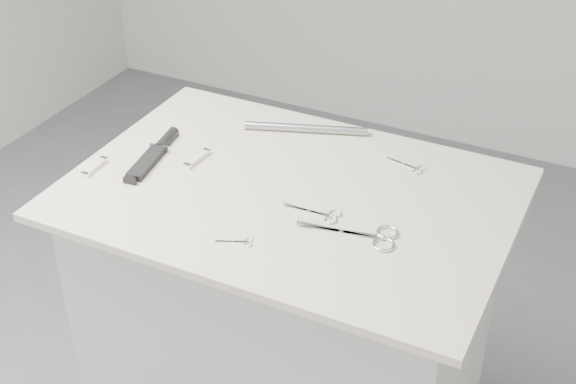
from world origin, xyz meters
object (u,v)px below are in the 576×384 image
at_px(plinth, 290,342).
at_px(embroidery_scissors_b, 412,167).
at_px(large_shears, 370,236).
at_px(metal_rail, 306,128).
at_px(tiny_scissors, 240,242).
at_px(pocket_knife_b, 95,167).
at_px(sheathed_knife, 156,152).
at_px(embroidery_scissors_a, 323,214).
at_px(pocket_knife_a, 197,159).

height_order(plinth, embroidery_scissors_b, embroidery_scissors_b).
height_order(large_shears, metal_rail, metal_rail).
xyz_separation_m(tiny_scissors, metal_rail, (-0.08, 0.48, 0.01)).
distance_m(embroidery_scissors_b, pocket_knife_b, 0.75).
xyz_separation_m(tiny_scissors, sheathed_knife, (-0.35, 0.22, 0.01)).
bearing_deg(embroidery_scissors_b, sheathed_knife, -147.16).
distance_m(large_shears, embroidery_scissors_b, 0.30).
height_order(pocket_knife_b, metal_rail, metal_rail).
height_order(embroidery_scissors_a, pocket_knife_b, pocket_knife_b).
bearing_deg(pocket_knife_b, large_shears, -89.50).
height_order(large_shears, pocket_knife_a, pocket_knife_a).
height_order(embroidery_scissors_b, tiny_scissors, same).
height_order(large_shears, embroidery_scissors_a, large_shears).
relative_size(large_shears, embroidery_scissors_b, 2.09).
xyz_separation_m(plinth, pocket_knife_b, (-0.45, -0.12, 0.48)).
xyz_separation_m(sheathed_knife, pocket_knife_b, (-0.09, -0.12, -0.00)).
distance_m(tiny_scissors, pocket_knife_a, 0.35).
bearing_deg(pocket_knife_a, sheathed_knife, 106.27).
xyz_separation_m(large_shears, embroidery_scissors_b, (-0.01, 0.30, -0.00)).
bearing_deg(tiny_scissors, pocket_knife_b, 143.60).
distance_m(large_shears, sheathed_knife, 0.59).
bearing_deg(embroidery_scissors_b, tiny_scissors, -104.89).
distance_m(pocket_knife_a, pocket_knife_b, 0.24).
xyz_separation_m(embroidery_scissors_a, metal_rail, (-0.19, 0.32, 0.01)).
bearing_deg(sheathed_knife, embroidery_scissors_b, -78.14).
height_order(plinth, sheathed_knife, sheathed_knife).
bearing_deg(tiny_scissors, sheathed_knife, 124.59).
xyz_separation_m(sheathed_knife, metal_rail, (0.28, 0.26, 0.00)).
bearing_deg(tiny_scissors, plinth, 64.64).
bearing_deg(large_shears, pocket_knife_b, 173.01).
relative_size(plinth, large_shears, 4.20).
relative_size(embroidery_scissors_b, pocket_knife_a, 1.13).
bearing_deg(pocket_knife_b, plinth, -77.50).
bearing_deg(embroidery_scissors_a, embroidery_scissors_b, 66.00).
relative_size(pocket_knife_a, pocket_knife_b, 1.04).
height_order(large_shears, embroidery_scissors_b, large_shears).
height_order(embroidery_scissors_b, pocket_knife_a, pocket_knife_a).
relative_size(plinth, metal_rail, 2.86).
bearing_deg(embroidery_scissors_a, pocket_knife_b, -175.59).
relative_size(embroidery_scissors_a, embroidery_scissors_b, 1.27).
xyz_separation_m(pocket_knife_a, pocket_knife_b, (-0.20, -0.14, 0.00)).
height_order(plinth, metal_rail, metal_rail).
bearing_deg(pocket_knife_a, embroidery_scissors_b, -63.00).
xyz_separation_m(embroidery_scissors_a, embroidery_scissors_b, (0.11, 0.27, -0.00)).
bearing_deg(sheathed_knife, pocket_knife_a, -87.03).
xyz_separation_m(large_shears, sheathed_knife, (-0.59, 0.08, 0.01)).
relative_size(large_shears, pocket_knife_a, 2.36).
xyz_separation_m(embroidery_scissors_b, metal_rail, (-0.30, 0.05, 0.01)).
bearing_deg(metal_rail, embroidery_scissors_a, -59.19).
distance_m(plinth, embroidery_scissors_a, 0.49).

